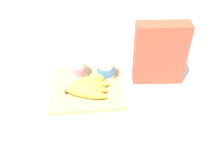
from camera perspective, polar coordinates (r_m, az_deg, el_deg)
The scene contains 6 objects.
ground_plane at distance 1.03m, azimuth -5.56°, elevation -3.15°, with size 2.40×2.40×0.00m, color silver.
cutting_board at distance 1.03m, azimuth -5.59°, elevation -2.79°, with size 0.28×0.26×0.02m, color tan.
cereal_box at distance 1.01m, azimuth 10.52°, elevation 4.52°, with size 0.20×0.06×0.26m, color #D85138.
yogurt_cup_front at distance 1.04m, azimuth -7.22°, elevation 1.44°, with size 0.07×0.07×0.08m.
yogurt_cup_back at distance 1.03m, azimuth -1.37°, elevation 1.29°, with size 0.08×0.08×0.09m.
banana_bunch at distance 0.99m, azimuth -5.43°, elevation -2.84°, with size 0.18×0.15×0.04m.
Camera 1 is at (0.04, -0.74, 0.72)m, focal length 41.47 mm.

